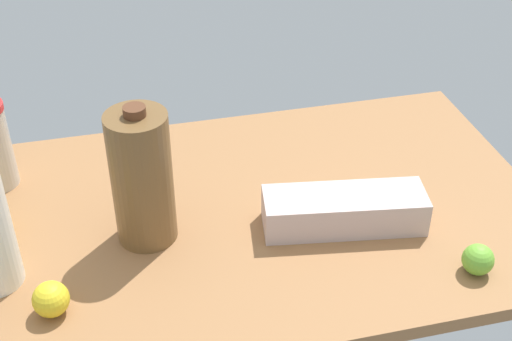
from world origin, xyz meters
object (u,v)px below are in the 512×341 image
chocolate_milk_jug (142,178)px  lime_far_back (478,260)px  egg_carton (344,210)px  lemon_loose (51,299)px

chocolate_milk_jug → lime_far_back: size_ratio=4.93×
egg_carton → chocolate_milk_jug: size_ratio=1.10×
chocolate_milk_jug → lime_far_back: (-58.16, 25.01, -10.89)cm
egg_carton → lime_far_back: 27.09cm
egg_carton → chocolate_milk_jug: 40.45cm
lemon_loose → lime_far_back: (-76.66, 7.94, -0.25)cm
egg_carton → lime_far_back: (-19.50, 18.79, -0.77)cm
egg_carton → lemon_loose: egg_carton is taller
egg_carton → lime_far_back: bearing=144.7°
chocolate_milk_jug → egg_carton: bearing=170.9°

